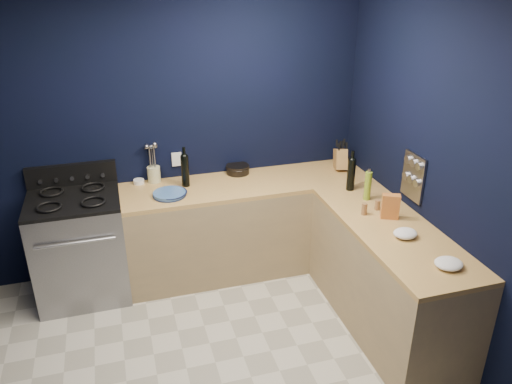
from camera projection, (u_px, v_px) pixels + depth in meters
name	position (u px, v px, depth m)	size (l,w,h in m)	color
wall_back	(175.00, 136.00, 4.61)	(3.50, 0.02, 2.60)	black
wall_right	(462.00, 190.00, 3.53)	(0.02, 3.50, 2.60)	black
cab_back	(248.00, 227.00, 4.84)	(2.30, 0.63, 0.86)	#9C8357
top_back	(248.00, 184.00, 4.65)	(2.30, 0.63, 0.04)	olive
cab_right	(387.00, 279.00, 4.06)	(0.63, 1.67, 0.86)	#9C8357
top_right	(393.00, 230.00, 3.87)	(0.63, 1.67, 0.04)	olive
gas_range	(81.00, 249.00, 4.42)	(0.76, 0.66, 0.92)	gray
oven_door	(80.00, 269.00, 4.15)	(0.59, 0.02, 0.42)	black
cooktop	(72.00, 200.00, 4.22)	(0.76, 0.66, 0.03)	black
backguard	(72.00, 175.00, 4.44)	(0.76, 0.06, 0.20)	black
spice_panel	(413.00, 177.00, 4.05)	(0.02, 0.28, 0.38)	gray
wall_outlet	(177.00, 159.00, 4.68)	(0.09, 0.02, 0.13)	white
plate_stack	(169.00, 194.00, 4.37)	(0.28, 0.28, 0.04)	#346794
ramekin	(139.00, 182.00, 4.61)	(0.10, 0.10, 0.04)	white
utensil_crock	(154.00, 174.00, 4.62)	(0.12, 0.12, 0.15)	beige
wine_bottle_back	(185.00, 171.00, 4.51)	(0.07, 0.07, 0.29)	black
lemon_basket	(238.00, 169.00, 4.82)	(0.22, 0.22, 0.08)	black
knife_block	(340.00, 159.00, 4.91)	(0.11, 0.18, 0.20)	olive
wine_bottle_right	(351.00, 175.00, 4.44)	(0.07, 0.07, 0.29)	black
oil_bottle	(368.00, 186.00, 4.26)	(0.06, 0.06, 0.25)	olive
spice_jar_near	(364.00, 209.00, 4.04)	(0.04, 0.04, 0.10)	olive
spice_jar_far	(377.00, 205.00, 4.12)	(0.04, 0.04, 0.08)	olive
crouton_bag	(390.00, 206.00, 3.96)	(0.14, 0.06, 0.20)	#BF3F2C
towel_front	(405.00, 233.00, 3.71)	(0.18, 0.15, 0.06)	white
towel_end	(449.00, 264.00, 3.35)	(0.19, 0.17, 0.06)	white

